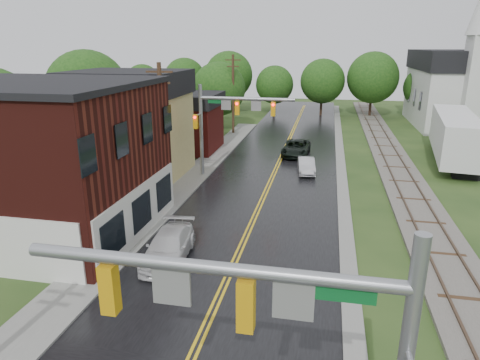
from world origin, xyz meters
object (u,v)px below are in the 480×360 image
(utility_pole_b, at_px, (162,128))
(tree_left_b, at_px, (89,94))
(pickup_white, at_px, (169,247))
(semi_trailer, at_px, (454,134))
(tree_left_e, at_px, (220,90))
(utility_pole_c, at_px, (233,93))
(traffic_signal_near, at_px, (286,335))
(tree_left_c, at_px, (162,98))
(church, at_px, (462,80))
(sedan_silver, at_px, (306,166))
(brick_building, at_px, (17,158))
(suv_dark, at_px, (296,148))
(traffic_signal_far, at_px, (228,115))

(utility_pole_b, xyz_separation_m, tree_left_b, (-11.05, 9.90, 1.00))
(pickup_white, bearing_deg, semi_trailer, 45.41)
(tree_left_e, bearing_deg, utility_pole_c, -42.84)
(traffic_signal_near, height_order, tree_left_c, tree_left_c)
(utility_pole_c, bearing_deg, tree_left_c, -149.80)
(traffic_signal_near, bearing_deg, church, 72.28)
(sedan_silver, bearing_deg, church, 47.34)
(utility_pole_b, distance_m, semi_trailer, 25.84)
(brick_building, bearing_deg, sedan_silver, 43.70)
(utility_pole_c, xyz_separation_m, tree_left_b, (-11.05, -12.10, 1.00))
(suv_dark, distance_m, pickup_white, 22.44)
(church, height_order, utility_pole_b, church)
(utility_pole_c, distance_m, pickup_white, 31.43)
(tree_left_e, bearing_deg, suv_dark, -47.02)
(church, bearing_deg, tree_left_e, -164.80)
(tree_left_b, relative_size, pickup_white, 2.04)
(utility_pole_c, distance_m, semi_trailer, 23.57)
(brick_building, xyz_separation_m, tree_left_e, (3.64, 30.90, 0.66))
(tree_left_c, distance_m, tree_left_e, 7.82)
(sedan_silver, height_order, semi_trailer, semi_trailer)
(traffic_signal_near, xyz_separation_m, tree_left_b, (-21.32, 29.90, 0.75))
(tree_left_c, bearing_deg, semi_trailer, -8.56)
(tree_left_e, height_order, suv_dark, tree_left_e)
(tree_left_e, xyz_separation_m, sedan_silver, (11.39, -16.54, -4.20))
(brick_building, relative_size, utility_pole_b, 1.59)
(tree_left_b, bearing_deg, utility_pole_b, -41.86)
(brick_building, bearing_deg, tree_left_b, 107.61)
(brick_building, xyz_separation_m, tree_left_c, (-1.36, 24.90, 0.36))
(tree_left_c, height_order, sedan_silver, tree_left_c)
(tree_left_b, height_order, tree_left_c, tree_left_b)
(church, height_order, tree_left_b, church)
(utility_pole_b, distance_m, tree_left_b, 14.87)
(tree_left_c, height_order, semi_trailer, tree_left_c)
(tree_left_b, xyz_separation_m, tree_left_e, (9.00, 14.00, -0.90))
(tree_left_b, bearing_deg, suv_dark, 9.28)
(semi_trailer, bearing_deg, utility_pole_c, 158.88)
(tree_left_b, xyz_separation_m, suv_dark, (19.13, 3.13, -5.00))
(traffic_signal_far, bearing_deg, suv_dark, 59.37)
(traffic_signal_near, distance_m, utility_pole_c, 43.24)
(pickup_white, distance_m, semi_trailer, 29.05)
(brick_building, distance_m, utility_pole_b, 9.03)
(tree_left_c, xyz_separation_m, semi_trailer, (28.94, -4.35, -2.02))
(brick_building, height_order, tree_left_b, tree_left_b)
(suv_dark, bearing_deg, tree_left_b, -168.60)
(utility_pole_c, distance_m, tree_left_e, 2.79)
(traffic_signal_far, xyz_separation_m, tree_left_b, (-14.38, 4.90, 0.74))
(church, distance_m, utility_pole_c, 28.54)
(traffic_signal_far, relative_size, pickup_white, 1.54)
(tree_left_c, bearing_deg, traffic_signal_far, -51.18)
(traffic_signal_far, relative_size, utility_pole_c, 0.82)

